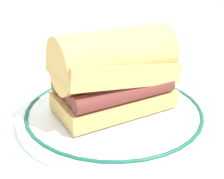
{
  "coord_description": "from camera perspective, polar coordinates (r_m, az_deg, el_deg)",
  "views": [
    {
      "loc": [
        -0.18,
        -0.33,
        0.23
      ],
      "look_at": [
        -0.0,
        0.03,
        0.04
      ],
      "focal_mm": 47.78,
      "sensor_mm": 36.0,
      "label": 1
    }
  ],
  "objects": [
    {
      "name": "plate",
      "position": [
        0.46,
        0.0,
        -4.23
      ],
      "size": [
        0.29,
        0.29,
        0.01
      ],
      "color": "white",
      "rests_on": "ground_plane"
    },
    {
      "name": "ground_plane",
      "position": [
        0.44,
        2.05,
        -6.65
      ],
      "size": [
        1.5,
        1.5,
        0.0
      ],
      "primitive_type": "plane",
      "color": "white"
    },
    {
      "name": "sausage_sandwich",
      "position": [
        0.43,
        0.0,
        3.47
      ],
      "size": [
        0.18,
        0.11,
        0.12
      ],
      "rotation": [
        0.0,
        0.0,
        0.06
      ],
      "color": "tan",
      "rests_on": "plate"
    }
  ]
}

